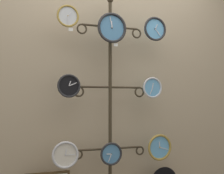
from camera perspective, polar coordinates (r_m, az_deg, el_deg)
shop_wall at (r=3.17m, az=-1.35°, el=4.26°), size 4.40×0.04×2.80m
display_stand at (r=3.03m, az=-0.34°, el=-10.04°), size 0.73×0.39×2.04m
clock_top_left at (r=2.89m, az=-8.09°, el=12.71°), size 0.20×0.04×0.20m
clock_top_center at (r=2.97m, az=-0.03°, el=10.75°), size 0.29×0.04×0.29m
clock_top_right at (r=3.18m, az=7.84°, el=10.46°), size 0.24×0.04×0.24m
clock_middle_left at (r=2.78m, az=-7.91°, el=0.20°), size 0.21×0.04×0.21m
clock_middle_right at (r=3.10m, az=7.36°, el=-0.12°), size 0.21×0.04×0.21m
clock_bottom_left at (r=2.84m, az=-8.56°, el=-12.17°), size 0.24×0.04×0.24m
clock_bottom_center at (r=2.93m, az=-0.18°, el=-12.13°), size 0.21×0.04×0.21m
clock_bottom_right at (r=3.13m, az=8.67°, el=-10.84°), size 0.26×0.04×0.26m
price_tag_upper at (r=2.86m, az=-7.54°, el=10.41°), size 0.04×0.00×0.03m
price_tag_mid at (r=2.95m, az=0.69°, el=7.73°), size 0.04×0.00×0.03m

